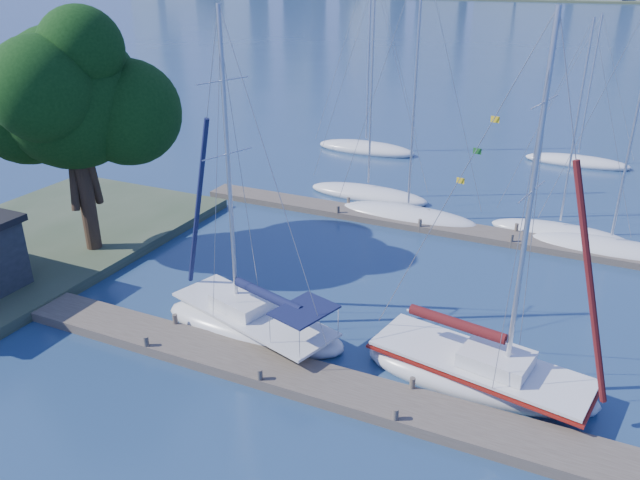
% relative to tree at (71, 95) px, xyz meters
% --- Properties ---
extents(ground, '(700.00, 700.00, 0.00)m').
position_rel_tree_xyz_m(ground, '(13.16, -5.04, -8.28)').
color(ground, navy).
rests_on(ground, ground).
extents(near_dock, '(26.00, 2.00, 0.40)m').
position_rel_tree_xyz_m(near_dock, '(13.16, -5.04, -8.08)').
color(near_dock, '#4E4439').
rests_on(near_dock, ground).
extents(far_dock, '(30.00, 1.80, 0.36)m').
position_rel_tree_xyz_m(far_dock, '(15.16, 10.96, -8.10)').
color(far_dock, '#4E4439').
rests_on(far_dock, ground).
extents(shore, '(12.00, 22.00, 0.50)m').
position_rel_tree_xyz_m(shore, '(-3.84, -2.04, -8.03)').
color(shore, '#38472D').
rests_on(shore, ground).
extents(tree, '(9.23, 8.42, 12.28)m').
position_rel_tree_xyz_m(tree, '(0.00, 0.00, 0.00)').
color(tree, '#301F15').
rests_on(tree, ground).
extents(sailboat_navy, '(8.45, 4.84, 13.14)m').
position_rel_tree_xyz_m(sailboat_navy, '(11.04, -2.85, -7.22)').
color(sailboat_navy, silver).
rests_on(sailboat_navy, ground).
extents(sailboat_maroon, '(8.59, 4.13, 13.34)m').
position_rel_tree_xyz_m(sailboat_maroon, '(20.07, -2.36, -7.23)').
color(sailboat_maroon, silver).
rests_on(sailboat_maroon, ground).
extents(bg_boat_1, '(8.02, 2.48, 13.49)m').
position_rel_tree_xyz_m(bg_boat_1, '(9.48, 14.32, -8.02)').
color(bg_boat_1, silver).
rests_on(bg_boat_1, ground).
extents(bg_boat_2, '(8.59, 3.62, 14.96)m').
position_rel_tree_xyz_m(bg_boat_2, '(12.98, 11.64, -7.99)').
color(bg_boat_2, silver).
rests_on(bg_boat_2, ground).
extents(bg_boat_3, '(7.57, 3.59, 11.79)m').
position_rel_tree_xyz_m(bg_boat_3, '(21.29, 12.85, -8.04)').
color(bg_boat_3, silver).
rests_on(bg_boat_3, ground).
extents(bg_boat_4, '(8.28, 4.66, 13.91)m').
position_rel_tree_xyz_m(bg_boat_4, '(23.90, 11.49, -8.00)').
color(bg_boat_4, silver).
rests_on(bg_boat_4, ground).
extents(bg_boat_6, '(8.45, 5.49, 15.15)m').
position_rel_tree_xyz_m(bg_boat_6, '(5.44, 24.39, -7.98)').
color(bg_boat_6, silver).
rests_on(bg_boat_6, ground).
extents(bg_boat_7, '(7.70, 2.80, 11.08)m').
position_rel_tree_xyz_m(bg_boat_7, '(21.14, 27.80, -8.05)').
color(bg_boat_7, silver).
rests_on(bg_boat_7, ground).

